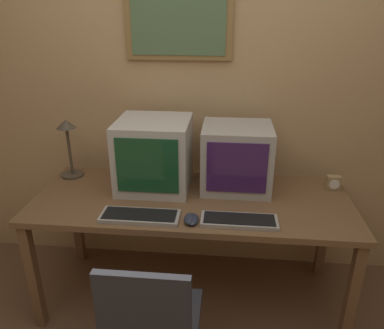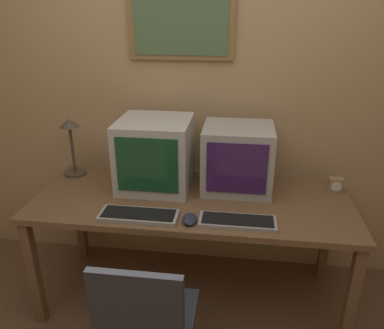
% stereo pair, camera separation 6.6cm
% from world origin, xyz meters
% --- Properties ---
extents(wall_back, '(8.00, 0.08, 2.60)m').
position_xyz_m(wall_back, '(-0.00, 1.42, 1.30)').
color(wall_back, tan).
rests_on(wall_back, ground_plane).
extents(desk, '(1.89, 0.76, 0.75)m').
position_xyz_m(desk, '(0.00, 0.94, 0.68)').
color(desk, brown).
rests_on(desk, ground_plane).
extents(monitor_left, '(0.44, 0.43, 0.43)m').
position_xyz_m(monitor_left, '(-0.25, 1.09, 0.97)').
color(monitor_left, beige).
rests_on(monitor_left, desk).
extents(monitor_right, '(0.42, 0.38, 0.40)m').
position_xyz_m(monitor_right, '(0.26, 1.12, 0.95)').
color(monitor_right, '#B7B2A8').
rests_on(monitor_right, desk).
extents(keyboard_main, '(0.43, 0.16, 0.03)m').
position_xyz_m(keyboard_main, '(-0.26, 0.68, 0.77)').
color(keyboard_main, '#A8A399').
rests_on(keyboard_main, desk).
extents(keyboard_side, '(0.41, 0.15, 0.03)m').
position_xyz_m(keyboard_side, '(0.28, 0.68, 0.77)').
color(keyboard_side, '#A8A399').
rests_on(keyboard_side, desk).
extents(mouse_near_keyboard, '(0.06, 0.12, 0.03)m').
position_xyz_m(mouse_near_keyboard, '(0.03, 0.67, 0.77)').
color(mouse_near_keyboard, '#282D3D').
rests_on(mouse_near_keyboard, desk).
extents(mouse_far_corner, '(0.06, 0.11, 0.04)m').
position_xyz_m(mouse_far_corner, '(0.01, 0.67, 0.77)').
color(mouse_far_corner, '#282D3D').
rests_on(mouse_far_corner, desk).
extents(desk_clock, '(0.09, 0.05, 0.09)m').
position_xyz_m(desk_clock, '(0.87, 1.14, 0.80)').
color(desk_clock, '#A38456').
rests_on(desk_clock, desk).
extents(desk_lamp, '(0.15, 0.15, 0.39)m').
position_xyz_m(desk_lamp, '(-0.84, 1.18, 1.01)').
color(desk_lamp, '#4C4233').
rests_on(desk_lamp, desk).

